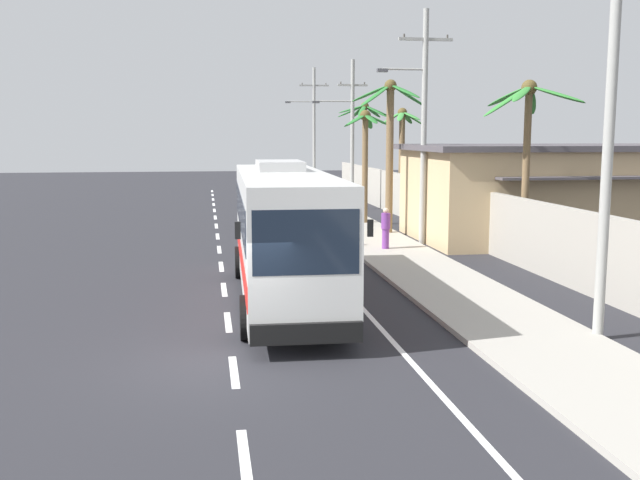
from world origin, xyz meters
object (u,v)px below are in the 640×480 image
Objects in this scene: pedestrian_near_kerb at (386,227)px; palm_nearest at (528,126)px; utility_pole_distant at (313,126)px; palm_third at (364,128)px; roadside_building at (553,192)px; utility_pole_nearest at (611,104)px; coach_bus_foreground at (284,229)px; motorcycle_beside_bus at (331,235)px; palm_fourth at (402,143)px; palm_farthest at (390,131)px; utility_pole_mid at (423,121)px; utility_pole_far at (351,131)px; palm_second at (365,146)px.

pedestrian_near_kerb is 0.25× the size of palm_nearest.
palm_third is at bearing -79.11° from utility_pole_distant.
utility_pole_distant is 29.86m from roadside_building.
utility_pole_nearest is (1.78, -13.01, 4.35)m from pedestrian_near_kerb.
motorcycle_beside_bus is (2.80, 8.55, -1.39)m from coach_bus_foreground.
palm_fourth is 9.80m from palm_farthest.
motorcycle_beside_bus is 6.24m from utility_pole_mid.
utility_pole_mid is 14.81m from utility_pole_far.
palm_nearest is (6.55, -3.82, 4.34)m from motorcycle_beside_bus.
palm_third is at bearing 74.05° from motorcycle_beside_bus.
utility_pole_distant reaches higher than motorcycle_beside_bus.
utility_pole_nearest is at bearing -74.14° from motorcycle_beside_bus.
coach_bus_foreground is at bearing -153.19° from palm_nearest.
palm_farthest reaches higher than palm_second.
utility_pole_mid is at bearing -82.34° from palm_second.
palm_second reaches higher than pedestrian_near_kerb.
utility_pole_distant is (6.60, 39.25, 3.31)m from coach_bus_foreground.
coach_bus_foreground is 1.25× the size of utility_pole_far.
utility_pole_far is at bearing 84.06° from palm_second.
utility_pole_mid is at bearing 116.50° from palm_nearest.
utility_pole_far is (-0.11, 14.81, -0.35)m from utility_pole_mid.
palm_farthest reaches higher than palm_third.
utility_pole_nearest is at bearing -88.54° from palm_farthest.
utility_pole_mid is 5.49m from palm_nearest.
coach_bus_foreground is 5.88× the size of motorcycle_beside_bus.
utility_pole_nearest is 1.12× the size of utility_pole_far.
utility_pole_nearest is at bearing -88.07° from palm_second.
palm_nearest is at bearing 26.81° from coach_bus_foreground.
utility_pole_distant is at bearing 82.95° from motorcycle_beside_bus.
utility_pole_far reaches higher than motorcycle_beside_bus.
roadside_building is (6.54, 15.48, -3.22)m from utility_pole_nearest.
palm_third is 0.53× the size of roadside_building.
utility_pole_nearest reaches higher than palm_fourth.
palm_fourth reaches higher than coach_bus_foreground.
utility_pole_distant reaches higher than roadside_building.
palm_third is at bearing 81.74° from palm_farthest.
utility_pole_mid is 12.51m from palm_fourth.
utility_pole_nearest is at bearing -90.18° from utility_pole_far.
palm_nearest reaches higher than palm_fourth.
palm_nearest is 0.96× the size of palm_third.
motorcycle_beside_bus is 0.29× the size of palm_third.
palm_farthest is at bearing 161.93° from roadside_building.
palm_second is at bearing 70.16° from coach_bus_foreground.
utility_pole_far is 15.77m from roadside_building.
coach_bus_foreground is at bearing 142.37° from utility_pole_nearest.
utility_pole_mid is (4.10, 1.09, 4.58)m from motorcycle_beside_bus.
pedestrian_near_kerb is 6.72m from palm_nearest.
utility_pole_mid reaches higher than coach_bus_foreground.
palm_second is at bearing 91.93° from utility_pole_nearest.
palm_second is at bearing -91.59° from utility_pole_distant.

